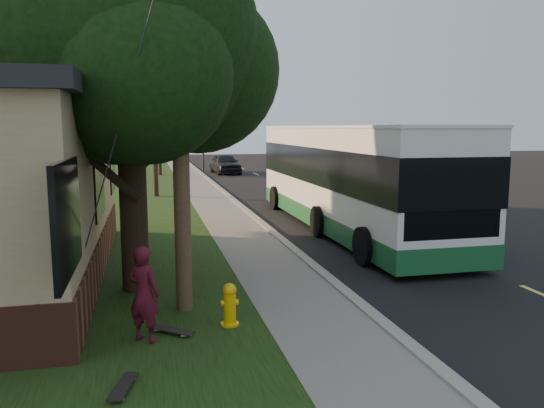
{
  "coord_description": "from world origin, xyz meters",
  "views": [
    {
      "loc": [
        -3.9,
        -8.67,
        3.44
      ],
      "look_at": [
        -0.81,
        4.4,
        1.5
      ],
      "focal_mm": 35.0,
      "sensor_mm": 36.0,
      "label": 1
    }
  ],
  "objects_px": {
    "bare_tree_near": "(155,154)",
    "dumpster": "(50,216)",
    "utility_pole": "(178,59)",
    "distant_car": "(225,163)",
    "transit_bus": "(347,175)",
    "skateboarder": "(144,294)",
    "skateboard_main": "(123,387)",
    "traffic_signal": "(203,131)",
    "skateboard_spare": "(173,330)",
    "bare_tree_far": "(159,148)",
    "fire_hydrant": "(230,305)",
    "leafy_tree": "(129,40)"
  },
  "relations": [
    {
      "from": "skateboard_main",
      "to": "skateboarder",
      "type": "bearing_deg",
      "value": 80.04
    },
    {
      "from": "leafy_tree",
      "to": "bare_tree_far",
      "type": "xyz_separation_m",
      "value": [
        1.17,
        27.35,
        -3.16
      ]
    },
    {
      "from": "fire_hydrant",
      "to": "dumpster",
      "type": "relative_size",
      "value": 0.51
    },
    {
      "from": "bare_tree_far",
      "to": "transit_bus",
      "type": "height_order",
      "value": "bare_tree_far"
    },
    {
      "from": "bare_tree_far",
      "to": "skateboard_main",
      "type": "height_order",
      "value": "bare_tree_far"
    },
    {
      "from": "skateboard_main",
      "to": "utility_pole",
      "type": "bearing_deg",
      "value": 71.54
    },
    {
      "from": "traffic_signal",
      "to": "transit_bus",
      "type": "height_order",
      "value": "traffic_signal"
    },
    {
      "from": "distant_car",
      "to": "traffic_signal",
      "type": "bearing_deg",
      "value": 109.35
    },
    {
      "from": "skateboard_main",
      "to": "dumpster",
      "type": "distance_m",
      "value": 11.72
    },
    {
      "from": "fire_hydrant",
      "to": "dumpster",
      "type": "bearing_deg",
      "value": 115.14
    },
    {
      "from": "dumpster",
      "to": "skateboard_spare",
      "type": "bearing_deg",
      "value": -70.24
    },
    {
      "from": "traffic_signal",
      "to": "distant_car",
      "type": "bearing_deg",
      "value": -66.1
    },
    {
      "from": "transit_bus",
      "to": "dumpster",
      "type": "height_order",
      "value": "transit_bus"
    },
    {
      "from": "skateboard_spare",
      "to": "dumpster",
      "type": "distance_m",
      "value": 10.2
    },
    {
      "from": "fire_hydrant",
      "to": "skateboard_main",
      "type": "height_order",
      "value": "fire_hydrant"
    },
    {
      "from": "fire_hydrant",
      "to": "dumpster",
      "type": "distance_m",
      "value": 10.42
    },
    {
      "from": "bare_tree_far",
      "to": "skateboarder",
      "type": "relative_size",
      "value": 2.6
    },
    {
      "from": "bare_tree_near",
      "to": "skateboard_main",
      "type": "bearing_deg",
      "value": -92.27
    },
    {
      "from": "leafy_tree",
      "to": "skateboarder",
      "type": "height_order",
      "value": "leafy_tree"
    },
    {
      "from": "transit_bus",
      "to": "skateboard_main",
      "type": "height_order",
      "value": "transit_bus"
    },
    {
      "from": "leafy_tree",
      "to": "traffic_signal",
      "type": "xyz_separation_m",
      "value": [
        4.67,
        31.35,
        -2.0
      ]
    },
    {
      "from": "dumpster",
      "to": "distant_car",
      "type": "relative_size",
      "value": 0.32
    },
    {
      "from": "transit_bus",
      "to": "skateboarder",
      "type": "bearing_deg",
      "value": -128.27
    },
    {
      "from": "utility_pole",
      "to": "skateboard_main",
      "type": "height_order",
      "value": "utility_pole"
    },
    {
      "from": "utility_pole",
      "to": "bare_tree_far",
      "type": "bearing_deg",
      "value": 89.4
    },
    {
      "from": "dumpster",
      "to": "skateboarder",
      "type": "bearing_deg",
      "value": -72.91
    },
    {
      "from": "traffic_signal",
      "to": "leafy_tree",
      "type": "bearing_deg",
      "value": -98.47
    },
    {
      "from": "utility_pole",
      "to": "distant_car",
      "type": "height_order",
      "value": "utility_pole"
    },
    {
      "from": "bare_tree_near",
      "to": "bare_tree_far",
      "type": "relative_size",
      "value": 1.07
    },
    {
      "from": "skateboard_spare",
      "to": "distant_car",
      "type": "xyz_separation_m",
      "value": [
        5.41,
        31.17,
        0.63
      ]
    },
    {
      "from": "skateboard_spare",
      "to": "skateboarder",
      "type": "bearing_deg",
      "value": -155.0
    },
    {
      "from": "dumpster",
      "to": "traffic_signal",
      "type": "bearing_deg",
      "value": 72.98
    },
    {
      "from": "utility_pole",
      "to": "bare_tree_near",
      "type": "bearing_deg",
      "value": 90.66
    },
    {
      "from": "skateboarder",
      "to": "leafy_tree",
      "type": "bearing_deg",
      "value": -49.46
    },
    {
      "from": "transit_bus",
      "to": "skateboarder",
      "type": "height_order",
      "value": "transit_bus"
    },
    {
      "from": "skateboarder",
      "to": "skateboard_main",
      "type": "distance_m",
      "value": 1.77
    },
    {
      "from": "bare_tree_near",
      "to": "skateboard_main",
      "type": "relative_size",
      "value": 5.46
    },
    {
      "from": "leafy_tree",
      "to": "distant_car",
      "type": "distance_m",
      "value": 29.32
    },
    {
      "from": "bare_tree_near",
      "to": "dumpster",
      "type": "xyz_separation_m",
      "value": [
        -3.52,
        -8.57,
        -1.53
      ]
    },
    {
      "from": "bare_tree_near",
      "to": "distant_car",
      "type": "xyz_separation_m",
      "value": [
        5.33,
        13.0,
        -1.39
      ]
    },
    {
      "from": "bare_tree_far",
      "to": "dumpster",
      "type": "bearing_deg",
      "value": -101.07
    },
    {
      "from": "dumpster",
      "to": "distant_car",
      "type": "bearing_deg",
      "value": 67.69
    },
    {
      "from": "traffic_signal",
      "to": "utility_pole",
      "type": "bearing_deg",
      "value": -96.58
    },
    {
      "from": "utility_pole",
      "to": "bare_tree_far",
      "type": "distance_m",
      "value": 29.13
    },
    {
      "from": "skateboard_main",
      "to": "distant_car",
      "type": "xyz_separation_m",
      "value": [
        6.12,
        32.97,
        0.63
      ]
    },
    {
      "from": "transit_bus",
      "to": "distant_car",
      "type": "relative_size",
      "value": 2.92
    },
    {
      "from": "skateboarder",
      "to": "traffic_signal",
      "type": "bearing_deg",
      "value": -59.96
    },
    {
      "from": "traffic_signal",
      "to": "skateboard_main",
      "type": "relative_size",
      "value": 6.98
    },
    {
      "from": "utility_pole",
      "to": "transit_bus",
      "type": "bearing_deg",
      "value": 49.96
    },
    {
      "from": "fire_hydrant",
      "to": "bare_tree_near",
      "type": "relative_size",
      "value": 0.17
    }
  ]
}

